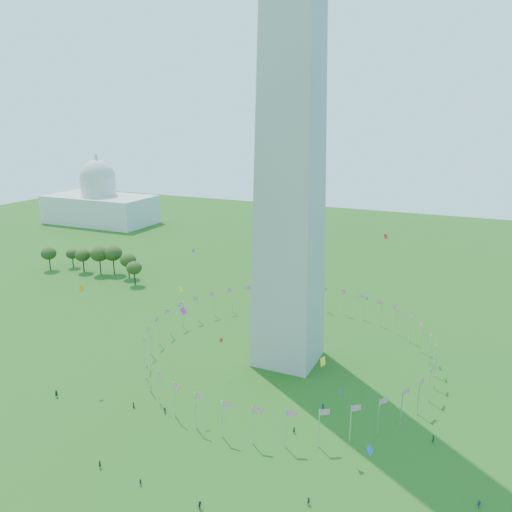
# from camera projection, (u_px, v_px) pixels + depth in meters

# --- Properties ---
(ground) EXTENTS (600.00, 600.00, 0.00)m
(ground) POSITION_uv_depth(u_px,v_px,m) (199.00, 465.00, 99.63)
(ground) COLOR #194911
(ground) RESTS_ON ground
(washington_monument) EXTENTS (16.80, 16.80, 169.00)m
(washington_monument) POSITION_uv_depth(u_px,v_px,m) (293.00, 43.00, 120.90)
(washington_monument) COLOR #ACA799
(washington_monument) RESTS_ON ground
(flag_ring) EXTENTS (80.24, 80.24, 9.00)m
(flag_ring) POSITION_uv_depth(u_px,v_px,m) (288.00, 345.00, 142.38)
(flag_ring) COLOR silver
(flag_ring) RESTS_ON ground
(capitol_building) EXTENTS (70.00, 35.00, 46.00)m
(capitol_building) POSITION_uv_depth(u_px,v_px,m) (99.00, 188.00, 322.59)
(capitol_building) COLOR beige
(capitol_building) RESTS_ON ground
(crowd) EXTENTS (98.68, 56.97, 2.03)m
(crowd) POSITION_uv_depth(u_px,v_px,m) (262.00, 499.00, 89.64)
(crowd) COLOR black
(crowd) RESTS_ON ground
(kites_aloft) EXTENTS (101.56, 74.76, 35.80)m
(kites_aloft) POSITION_uv_depth(u_px,v_px,m) (289.00, 350.00, 107.43)
(kites_aloft) COLOR blue
(kites_aloft) RESTS_ON ground
(tree_line_west) EXTENTS (54.96, 16.06, 12.74)m
(tree_line_west) POSITION_uv_depth(u_px,v_px,m) (100.00, 262.00, 219.26)
(tree_line_west) COLOR #37511B
(tree_line_west) RESTS_ON ground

